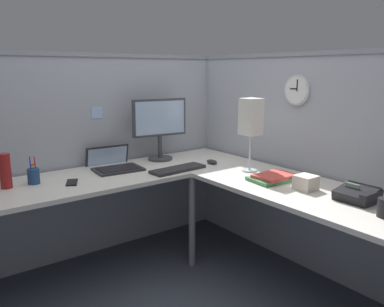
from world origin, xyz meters
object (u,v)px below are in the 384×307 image
object	(u,v)px
computer_mouse	(212,162)
book_stack	(273,178)
monitor	(160,124)
office_phone	(358,195)
tissue_box	(306,183)
desk_lamp_paper	(251,119)
laptop	(113,165)
cell_phone	(72,182)
pen_cup	(34,176)
keyboard	(178,169)
wall_clock	(297,90)
thermos_flask	(5,171)

from	to	relation	value
computer_mouse	book_stack	bearing A→B (deg)	-88.43
monitor	office_phone	bearing A→B (deg)	-77.98
office_phone	tissue_box	xyz separation A→B (m)	(-0.05, 0.31, 0.01)
book_stack	desk_lamp_paper	bearing A→B (deg)	78.10
laptop	cell_phone	xyz separation A→B (m)	(-0.40, -0.22, -0.02)
monitor	pen_cup	world-z (taller)	monitor
computer_mouse	office_phone	world-z (taller)	office_phone
desk_lamp_paper	keyboard	bearing A→B (deg)	141.49
tissue_box	wall_clock	xyz separation A→B (m)	(0.35, 0.37, 0.54)
thermos_flask	pen_cup	bearing A→B (deg)	-0.97
office_phone	tissue_box	world-z (taller)	office_phone
desk_lamp_paper	book_stack	bearing A→B (deg)	-101.90
cell_phone	wall_clock	distance (m)	1.69
office_phone	desk_lamp_paper	distance (m)	0.91
laptop	book_stack	bearing A→B (deg)	-54.38
computer_mouse	cell_phone	bearing A→B (deg)	172.69
cell_phone	tissue_box	size ratio (longest dim) A/B	1.20
keyboard	book_stack	size ratio (longest dim) A/B	1.43
book_stack	desk_lamp_paper	size ratio (longest dim) A/B	0.57
computer_mouse	pen_cup	xyz separation A→B (m)	(-1.28, 0.28, 0.04)
keyboard	tissue_box	world-z (taller)	tissue_box
keyboard	book_stack	distance (m)	0.70
keyboard	desk_lamp_paper	bearing A→B (deg)	-42.20
tissue_box	thermos_flask	bearing A→B (deg)	142.05
wall_clock	office_phone	bearing A→B (deg)	-113.19
computer_mouse	desk_lamp_paper	size ratio (longest dim) A/B	0.20
cell_phone	tissue_box	world-z (taller)	tissue_box
desk_lamp_paper	pen_cup	bearing A→B (deg)	155.57
pen_cup	tissue_box	size ratio (longest dim) A/B	1.50
keyboard	office_phone	distance (m)	1.24
desk_lamp_paper	computer_mouse	bearing A→B (deg)	102.50
cell_phone	desk_lamp_paper	distance (m)	1.30
wall_clock	book_stack	bearing A→B (deg)	-161.62
desk_lamp_paper	wall_clock	bearing A→B (deg)	-27.26
keyboard	wall_clock	xyz separation A→B (m)	(0.71, -0.48, 0.57)
cell_phone	thermos_flask	distance (m)	0.40
desk_lamp_paper	tissue_box	bearing A→B (deg)	-94.81
thermos_flask	wall_clock	size ratio (longest dim) A/B	1.00
keyboard	computer_mouse	distance (m)	0.33
pen_cup	cell_phone	world-z (taller)	pen_cup
cell_phone	office_phone	xyz separation A→B (m)	(1.16, -1.32, 0.03)
keyboard	desk_lamp_paper	size ratio (longest dim) A/B	0.81
desk_lamp_paper	office_phone	bearing A→B (deg)	-89.55
book_stack	tissue_box	distance (m)	0.26
tissue_box	cell_phone	bearing A→B (deg)	137.71
computer_mouse	cell_phone	size ratio (longest dim) A/B	0.72
laptop	desk_lamp_paper	world-z (taller)	desk_lamp_paper
keyboard	cell_phone	distance (m)	0.76
book_stack	wall_clock	world-z (taller)	wall_clock
monitor	computer_mouse	distance (m)	0.52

